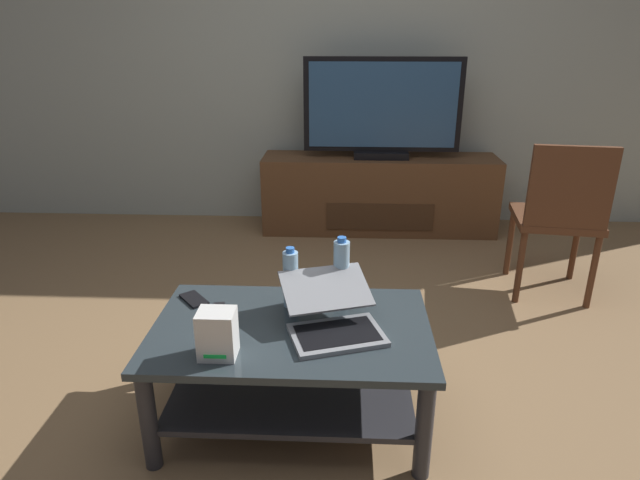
# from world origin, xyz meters

# --- Properties ---
(ground_plane) EXTENTS (7.68, 7.68, 0.00)m
(ground_plane) POSITION_xyz_m (0.00, 0.00, 0.00)
(ground_plane) COLOR olive
(back_wall) EXTENTS (6.40, 0.12, 2.80)m
(back_wall) POSITION_xyz_m (0.00, 2.26, 1.40)
(back_wall) COLOR #A8B2A8
(back_wall) RESTS_ON ground
(coffee_table) EXTENTS (1.04, 0.65, 0.42)m
(coffee_table) POSITION_xyz_m (-0.14, -0.26, 0.29)
(coffee_table) COLOR #2D383D
(coffee_table) RESTS_ON ground
(media_cabinet) EXTENTS (1.73, 0.42, 0.57)m
(media_cabinet) POSITION_xyz_m (0.31, 1.94, 0.28)
(media_cabinet) COLOR brown
(media_cabinet) RESTS_ON ground
(television) EXTENTS (1.12, 0.20, 0.70)m
(television) POSITION_xyz_m (0.31, 1.92, 0.91)
(television) COLOR black
(television) RESTS_ON media_cabinet
(dining_chair) EXTENTS (0.49, 0.49, 0.90)m
(dining_chair) POSITION_xyz_m (1.23, 0.86, 0.51)
(dining_chair) COLOR #59331E
(dining_chair) RESTS_ON ground
(laptop) EXTENTS (0.42, 0.45, 0.17)m
(laptop) POSITION_xyz_m (0.01, -0.27, 0.47)
(laptop) COLOR gray
(laptop) RESTS_ON coffee_table
(router_box) EXTENTS (0.12, 0.11, 0.17)m
(router_box) POSITION_xyz_m (-0.37, -0.46, 0.50)
(router_box) COLOR white
(router_box) RESTS_ON coffee_table
(water_bottle_near) EXTENTS (0.06, 0.06, 0.25)m
(water_bottle_near) POSITION_xyz_m (-0.16, -0.10, 0.54)
(water_bottle_near) COLOR #99C6E5
(water_bottle_near) RESTS_ON coffee_table
(water_bottle_far) EXTENTS (0.06, 0.06, 0.28)m
(water_bottle_far) POSITION_xyz_m (0.04, -0.06, 0.55)
(water_bottle_far) COLOR #99C6E5
(water_bottle_far) RESTS_ON coffee_table
(cell_phone) EXTENTS (0.14, 0.15, 0.01)m
(cell_phone) POSITION_xyz_m (-0.56, -0.08, 0.42)
(cell_phone) COLOR black
(cell_phone) RESTS_ON coffee_table
(tv_remote) EXTENTS (0.07, 0.17, 0.02)m
(tv_remote) POSITION_xyz_m (-0.43, -0.20, 0.43)
(tv_remote) COLOR black
(tv_remote) RESTS_ON coffee_table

